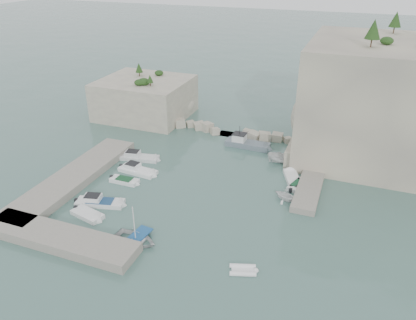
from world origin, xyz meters
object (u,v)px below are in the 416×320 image
(motorboat_d, at_px, (100,205))
(tender_east_c, at_px, (292,180))
(rowboat, at_px, (136,242))
(tender_east_a, at_px, (285,200))
(tender_east_b, at_px, (297,187))
(work_boat, at_px, (247,147))
(tender_east_d, at_px, (283,163))
(inflatable_dinghy, at_px, (243,271))
(motorboat_c, at_px, (125,182))
(motorboat_a, at_px, (139,159))
(motorboat_e, at_px, (88,216))
(motorboat_b, at_px, (138,173))

(motorboat_d, distance_m, tender_east_c, 25.71)
(rowboat, xyz_separation_m, tender_east_a, (13.45, 14.15, 0.00))
(motorboat_d, xyz_separation_m, tender_east_b, (22.14, 13.02, 0.00))
(rowboat, height_order, tender_east_c, rowboat)
(work_boat, bearing_deg, tender_east_d, -26.71)
(inflatable_dinghy, bearing_deg, tender_east_a, 66.91)
(motorboat_c, xyz_separation_m, tender_east_c, (21.29, 8.68, 0.00))
(rowboat, bearing_deg, tender_east_a, -37.09)
(tender_east_a, bearing_deg, inflatable_dinghy, -164.99)
(tender_east_c, xyz_separation_m, tender_east_d, (-2.28, 4.76, 0.00))
(rowboat, bearing_deg, tender_east_c, -28.18)
(tender_east_a, distance_m, work_boat, 16.18)
(tender_east_a, xyz_separation_m, tender_east_d, (-2.34, 9.99, 0.00))
(inflatable_dinghy, xyz_separation_m, tender_east_a, (1.33, 14.43, 0.00))
(motorboat_d, relative_size, rowboat, 1.33)
(rowboat, xyz_separation_m, work_boat, (4.61, 27.71, 0.00))
(inflatable_dinghy, xyz_separation_m, tender_east_b, (2.21, 18.15, 0.00))
(motorboat_c, height_order, tender_east_a, tender_east_a)
(motorboat_a, relative_size, motorboat_c, 1.54)
(motorboat_a, relative_size, work_boat, 0.86)
(tender_east_a, xyz_separation_m, work_boat, (-8.84, 13.56, 0.00))
(motorboat_a, distance_m, rowboat, 19.96)
(motorboat_e, xyz_separation_m, tender_east_c, (21.14, 17.22, 0.00))
(motorboat_a, relative_size, inflatable_dinghy, 2.35)
(motorboat_c, xyz_separation_m, motorboat_d, (0.09, -5.86, 0.00))
(motorboat_d, relative_size, tender_east_c, 1.19)
(motorboat_d, relative_size, motorboat_e, 1.46)
(inflatable_dinghy, bearing_deg, work_boat, 87.20)
(motorboat_d, height_order, inflatable_dinghy, motorboat_d)
(motorboat_a, relative_size, motorboat_b, 1.08)
(inflatable_dinghy, xyz_separation_m, tender_east_c, (1.27, 19.66, 0.00))
(motorboat_d, height_order, tender_east_b, motorboat_d)
(tender_east_b, bearing_deg, work_boat, 62.76)
(tender_east_c, bearing_deg, motorboat_a, 72.76)
(tender_east_b, bearing_deg, tender_east_d, 45.27)
(tender_east_c, bearing_deg, motorboat_e, 107.31)
(inflatable_dinghy, xyz_separation_m, tender_east_d, (-1.01, 24.42, 0.00))
(tender_east_a, bearing_deg, tender_east_c, 20.99)
(inflatable_dinghy, relative_size, tender_east_a, 0.93)
(motorboat_c, relative_size, work_boat, 0.56)
(motorboat_a, height_order, work_boat, work_boat)
(tender_east_a, bearing_deg, motorboat_c, 119.47)
(motorboat_d, distance_m, motorboat_e, 2.69)
(tender_east_b, height_order, work_boat, work_boat)
(tender_east_c, bearing_deg, inflatable_dinghy, 154.44)
(motorboat_b, relative_size, motorboat_c, 1.42)
(motorboat_b, distance_m, rowboat, 15.75)
(motorboat_d, distance_m, tender_east_d, 27.03)
(tender_east_b, xyz_separation_m, work_boat, (-9.71, 9.84, 0.00))
(motorboat_a, relative_size, motorboat_e, 1.49)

